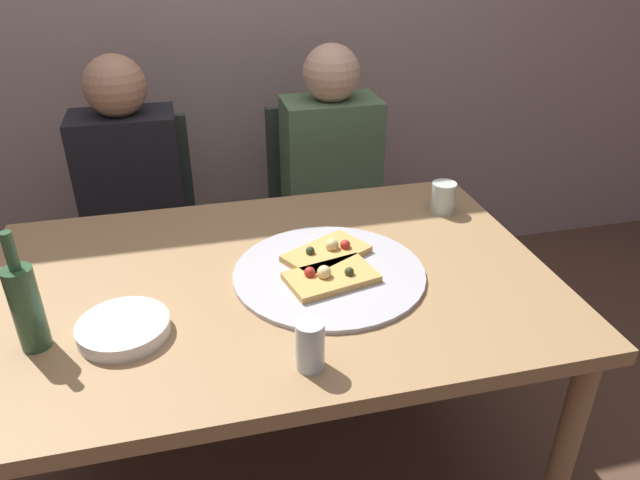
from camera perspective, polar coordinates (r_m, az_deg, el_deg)
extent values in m
plane|color=#513828|center=(2.05, -3.84, -21.70)|extent=(8.00, 8.00, 0.00)
cube|color=#99754C|center=(1.55, -4.73, -4.19)|extent=(1.44, 0.95, 0.04)
cylinder|color=#99754C|center=(1.72, 22.06, -19.09)|extent=(0.06, 0.06, 0.72)
cylinder|color=#99754C|center=(2.15, -24.08, -8.68)|extent=(0.06, 0.06, 0.72)
cylinder|color=#99754C|center=(2.25, 10.67, -4.38)|extent=(0.06, 0.06, 0.72)
cylinder|color=#ADADB2|center=(1.54, 0.88, -3.20)|extent=(0.49, 0.49, 0.01)
cube|color=tan|center=(1.49, 1.08, -3.58)|extent=(0.24, 0.18, 0.02)
sphere|color=#EAD184|center=(1.47, 0.40, -3.12)|extent=(0.04, 0.04, 0.04)
sphere|color=#2D381E|center=(1.49, 2.81, -3.05)|extent=(0.02, 0.02, 0.02)
sphere|color=#B22D23|center=(1.48, -0.99, -3.11)|extent=(0.03, 0.03, 0.03)
cube|color=tan|center=(1.59, 0.62, -1.33)|extent=(0.26, 0.22, 0.02)
sphere|color=#EAD184|center=(1.59, 1.15, -0.47)|extent=(0.04, 0.04, 0.04)
sphere|color=#2D381E|center=(1.57, -0.94, -1.05)|extent=(0.02, 0.02, 0.02)
sphere|color=#B22D23|center=(1.60, 2.43, -0.45)|extent=(0.03, 0.03, 0.03)
cylinder|color=#2D5133|center=(1.39, -26.19, -5.92)|extent=(0.06, 0.06, 0.19)
cylinder|color=#2D5133|center=(1.32, -27.49, -0.95)|extent=(0.02, 0.02, 0.08)
cylinder|color=silver|center=(1.22, -0.97, -10.01)|extent=(0.06, 0.06, 0.11)
cylinder|color=#B7C6BC|center=(1.88, 11.68, 4.01)|extent=(0.08, 0.08, 0.10)
cylinder|color=white|center=(1.40, -18.25, -8.02)|extent=(0.20, 0.20, 0.03)
cube|color=#2D3833|center=(2.37, -16.67, -0.76)|extent=(0.44, 0.44, 0.05)
cube|color=#2D3833|center=(2.46, -17.33, 6.06)|extent=(0.44, 0.04, 0.45)
cylinder|color=#2D3833|center=(2.33, -11.26, -7.57)|extent=(0.04, 0.04, 0.42)
cylinder|color=#2D3833|center=(2.36, -20.56, -8.53)|extent=(0.04, 0.04, 0.42)
cylinder|color=#2D3833|center=(2.65, -11.80, -2.75)|extent=(0.04, 0.04, 0.42)
cylinder|color=#2D3833|center=(2.68, -19.93, -3.66)|extent=(0.04, 0.04, 0.42)
cube|color=#2D3833|center=(2.43, 1.09, 1.28)|extent=(0.44, 0.44, 0.05)
cube|color=#2D3833|center=(2.51, -0.03, 7.91)|extent=(0.44, 0.04, 0.45)
cylinder|color=#2D3833|center=(2.45, 6.49, -5.18)|extent=(0.04, 0.04, 0.42)
cylinder|color=#2D3833|center=(2.36, -2.29, -6.44)|extent=(0.04, 0.04, 0.42)
cylinder|color=#2D3833|center=(2.75, 3.87, -0.86)|extent=(0.04, 0.04, 0.42)
cylinder|color=#2D3833|center=(2.67, -3.94, -1.82)|extent=(0.04, 0.04, 0.42)
cube|color=black|center=(2.28, -17.58, 5.16)|extent=(0.36, 0.22, 0.52)
sphere|color=#A87A5B|center=(2.17, -19.00, 13.74)|extent=(0.21, 0.21, 0.21)
cylinder|color=black|center=(2.21, -14.70, -2.78)|extent=(0.12, 0.40, 0.12)
cylinder|color=black|center=(2.23, -18.80, -3.24)|extent=(0.12, 0.40, 0.12)
cylinder|color=black|center=(2.18, -13.89, -10.56)|extent=(0.11, 0.11, 0.45)
cylinder|color=black|center=(2.19, -18.12, -10.97)|extent=(0.11, 0.11, 0.45)
cube|color=#4C6B47|center=(2.34, 1.02, 7.16)|extent=(0.36, 0.22, 0.52)
sphere|color=tan|center=(2.23, 1.10, 15.64)|extent=(0.21, 0.21, 0.21)
cylinder|color=black|center=(2.30, 4.15, -0.54)|extent=(0.12, 0.40, 0.12)
cylinder|color=black|center=(2.26, 0.27, -1.01)|extent=(0.12, 0.40, 0.12)
cylinder|color=black|center=(2.26, 5.46, -7.94)|extent=(0.11, 0.11, 0.45)
cylinder|color=black|center=(2.22, 1.51, -8.56)|extent=(0.11, 0.11, 0.45)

